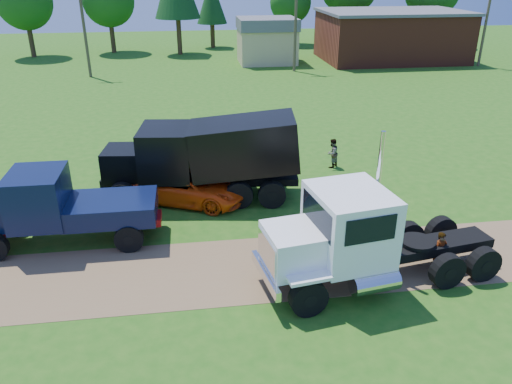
{
  "coord_description": "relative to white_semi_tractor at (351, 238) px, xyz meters",
  "views": [
    {
      "loc": [
        -4.94,
        -15.03,
        10.01
      ],
      "look_at": [
        -2.4,
        3.04,
        1.6
      ],
      "focal_mm": 35.0,
      "sensor_mm": 36.0,
      "label": 1
    }
  ],
  "objects": [
    {
      "name": "ground",
      "position": [
        -0.14,
        1.34,
        -1.75
      ],
      "size": [
        140.0,
        140.0,
        0.0
      ],
      "primitive_type": "plane",
      "color": "#205A13",
      "rests_on": "ground"
    },
    {
      "name": "orange_pickup",
      "position": [
        -5.26,
        7.3,
        -1.0
      ],
      "size": [
        5.94,
        4.4,
        1.5
      ],
      "primitive_type": "imported",
      "rotation": [
        0.0,
        0.0,
        1.17
      ],
      "color": "#F1480B",
      "rests_on": "ground"
    },
    {
      "name": "navy_truck",
      "position": [
        -10.21,
        4.22,
        -0.23
      ],
      "size": [
        6.95,
        2.47,
        2.98
      ],
      "rotation": [
        0.0,
        0.0,
        -0.0
      ],
      "color": "#940A0C",
      "rests_on": "ground"
    },
    {
      "name": "utility_poles",
      "position": [
        5.86,
        36.34,
        2.96
      ],
      "size": [
        42.2,
        0.28,
        9.0
      ],
      "color": "#4E442C",
      "rests_on": "ground"
    },
    {
      "name": "tan_shed",
      "position": [
        3.86,
        41.34,
        0.67
      ],
      "size": [
        6.2,
        5.4,
        4.7
      ],
      "color": "#CDB580",
      "rests_on": "ground"
    },
    {
      "name": "brick_building",
      "position": [
        17.86,
        41.34,
        0.91
      ],
      "size": [
        15.4,
        10.4,
        5.3
      ],
      "color": "maroon",
      "rests_on": "ground"
    },
    {
      "name": "black_dump_truck",
      "position": [
        -4.27,
        7.62,
        0.39
      ],
      "size": [
        9.15,
        3.71,
        3.9
      ],
      "rotation": [
        0.0,
        0.0,
        -0.12
      ],
      "color": "black",
      "rests_on": "ground"
    },
    {
      "name": "dirt_track",
      "position": [
        -0.14,
        1.34,
        -1.75
      ],
      "size": [
        120.0,
        4.2,
        0.01
      ],
      "primitive_type": "cube",
      "color": "brown",
      "rests_on": "ground"
    },
    {
      "name": "spectator_b",
      "position": [
        2.41,
        10.45,
        -0.96
      ],
      "size": [
        0.97,
        0.96,
        1.58
      ],
      "primitive_type": "imported",
      "rotation": [
        0.0,
        0.0,
        3.89
      ],
      "color": "#999999",
      "rests_on": "ground"
    },
    {
      "name": "white_semi_tractor",
      "position": [
        0.0,
        0.0,
        0.0
      ],
      "size": [
        8.68,
        4.01,
        5.13
      ],
      "rotation": [
        0.0,
        0.0,
        0.16
      ],
      "color": "black",
      "rests_on": "ground"
    },
    {
      "name": "spectator_a",
      "position": [
        3.42,
        0.26,
        -0.98
      ],
      "size": [
        0.64,
        0.5,
        1.53
      ],
      "primitive_type": "imported",
      "rotation": [
        0.0,
        0.0,
        0.27
      ],
      "color": "#999999",
      "rests_on": "ground"
    }
  ]
}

